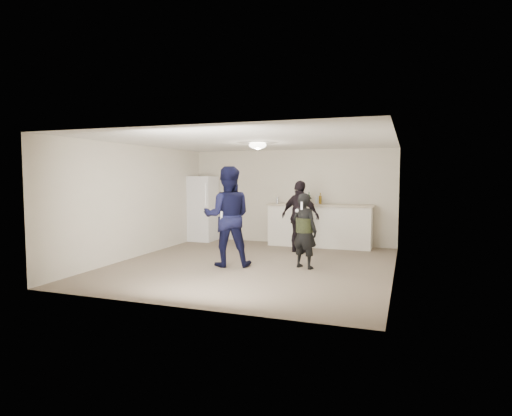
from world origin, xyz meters
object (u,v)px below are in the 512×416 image
(counter, at_px, (319,226))
(man, at_px, (228,216))
(shaker, at_px, (278,200))
(fridge, at_px, (202,208))
(spectator, at_px, (300,217))
(woman, at_px, (305,231))

(counter, height_order, man, man)
(shaker, bearing_deg, man, -94.24)
(man, bearing_deg, shaker, -115.07)
(fridge, xyz_separation_m, man, (2.01, -2.86, 0.10))
(counter, bearing_deg, man, -113.68)
(fridge, distance_m, spectator, 3.14)
(counter, relative_size, spectator, 1.53)
(fridge, xyz_separation_m, shaker, (2.21, -0.07, 0.28))
(counter, xyz_separation_m, shaker, (-1.08, -0.14, 0.65))
(counter, distance_m, fridge, 3.31)
(man, relative_size, spectator, 1.18)
(man, distance_m, woman, 1.56)
(man, relative_size, woman, 1.35)
(counter, xyz_separation_m, fridge, (-3.29, -0.07, 0.38))
(shaker, height_order, woman, woman)
(man, bearing_deg, fridge, -75.81)
(shaker, bearing_deg, counter, 7.49)
(fridge, relative_size, man, 0.90)
(fridge, bearing_deg, counter, 1.22)
(fridge, height_order, spectator, fridge)
(fridge, xyz_separation_m, woman, (3.51, -2.55, -0.16))
(counter, bearing_deg, shaker, -172.51)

